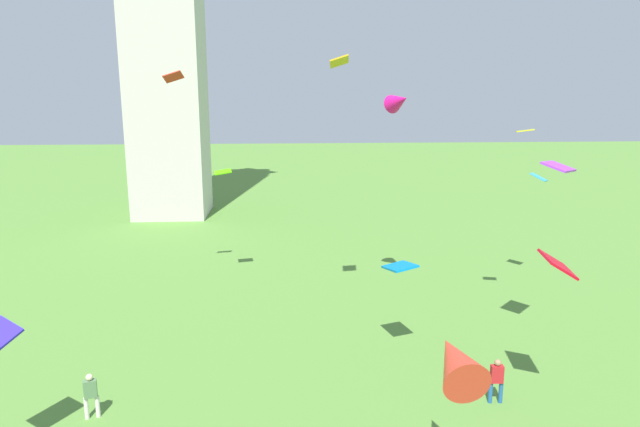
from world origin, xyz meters
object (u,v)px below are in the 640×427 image
Objects in this scene: kite_flying_0 at (539,177)px; person_3 at (497,378)px; kite_flying_4 at (558,167)px; kite_flying_7 at (339,62)px; kite_flying_9 at (400,267)px; kite_flying_10 at (525,131)px; kite_flying_2 at (399,101)px; kite_flying_6 at (557,264)px; kite_flying_5 at (456,361)px; person_1 at (91,393)px; kite_flying_1 at (223,172)px; kite_flying_8 at (173,77)px.

person_3 is at bearing -75.14° from kite_flying_0.
kite_flying_0 is 0.61× the size of kite_flying_4.
kite_flying_7 is 9.84m from kite_flying_9.
kite_flying_4 is 4.03m from kite_flying_10.
kite_flying_9 is (-1.04, -6.43, -6.82)m from kite_flying_2.
kite_flying_6 is (-5.29, -13.39, -0.92)m from kite_flying_0.
person_3 is 0.82× the size of kite_flying_5.
kite_flying_2 is at bearing 131.64° from kite_flying_7.
kite_flying_2 is at bearing -22.87° from kite_flying_9.
person_1 is at bearing -105.95° from kite_flying_0.
person_1 is 1.56× the size of kite_flying_1.
kite_flying_1 is 1.00× the size of kite_flying_8.
kite_flying_2 is 1.95× the size of kite_flying_10.
kite_flying_0 is 14.43m from kite_flying_6.
kite_flying_6 is at bearing -14.08° from person_3.
kite_flying_6 is at bearing -160.49° from kite_flying_4.
kite_flying_1 is (-11.40, 14.23, 5.78)m from person_3.
kite_flying_2 is at bearing -122.06° from kite_flying_0.
kite_flying_4 is (18.28, 3.90, 7.41)m from person_1.
kite_flying_1 is 19.72m from kite_flying_6.
kite_flying_2 is 1.07× the size of kite_flying_6.
person_1 is 21.75m from kite_flying_10.
kite_flying_10 is at bearing -75.45° from kite_flying_9.
kite_flying_9 is at bearing -121.44° from kite_flying_2.
kite_flying_5 is (-1.29, -15.32, -6.66)m from kite_flying_2.
kite_flying_8 is at bearing 57.16° from kite_flying_6.
kite_flying_7 is (6.20, -6.05, 5.98)m from kite_flying_1.
kite_flying_4 reaches higher than person_3.
kite_flying_7 is 1.18× the size of kite_flying_8.
kite_flying_0 is 13.39m from kite_flying_9.
kite_flying_4 reaches higher than kite_flying_9.
kite_flying_9 is (11.86, 4.24, 3.11)m from person_1.
kite_flying_4 is (14.92, -10.43, 1.61)m from kite_flying_1.
kite_flying_5 is 1.20× the size of kite_flying_9.
kite_flying_10 is (5.51, -2.91, -1.32)m from kite_flying_2.
kite_flying_10 is (15.05, -6.58, 2.80)m from kite_flying_1.
kite_flying_5 reaches higher than person_1.
kite_flying_10 is (8.85, -0.52, -3.18)m from kite_flying_7.
kite_flying_6 is at bearing -68.38° from kite_flying_0.
person_1 is at bearing 96.01° from kite_flying_9.
person_3 is 15.64m from kite_flying_0.
kite_flying_5 is 6.55m from kite_flying_6.
kite_flying_5 is 22.05m from kite_flying_8.
person_1 is at bearing 85.45° from kite_flying_8.
person_3 is 0.98× the size of kite_flying_9.
kite_flying_8 is at bearing 139.72° from person_3.
kite_flying_4 is 1.96× the size of kite_flying_10.
kite_flying_2 is (-8.80, -2.32, 4.40)m from kite_flying_0.
person_1 is at bearing -24.82° from kite_flying_5.
kite_flying_7 reaches higher than person_1.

